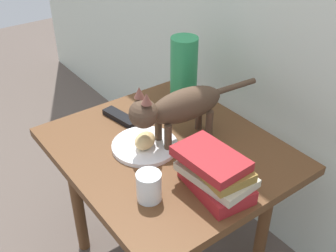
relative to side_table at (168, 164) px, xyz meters
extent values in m
cube|color=brown|center=(0.00, 0.00, 0.06)|extent=(0.74, 0.65, 0.03)
cylinder|color=brown|center=(-0.24, -0.24, -0.21)|extent=(0.04, 0.04, 0.51)
cylinder|color=brown|center=(-0.24, 0.24, -0.21)|extent=(0.04, 0.04, 0.51)
cylinder|color=brown|center=(0.24, 0.24, -0.21)|extent=(0.04, 0.04, 0.51)
cylinder|color=white|center=(-0.04, -0.06, 0.08)|extent=(0.21, 0.21, 0.01)
ellipsoid|color=#E0BC7A|center=(-0.03, -0.07, 0.11)|extent=(0.09, 0.10, 0.05)
cylinder|color=#4C3828|center=(0.02, -0.02, 0.12)|extent=(0.02, 0.02, 0.10)
cylinder|color=#4C3828|center=(-0.04, -0.01, 0.12)|extent=(0.02, 0.02, 0.10)
cylinder|color=#4C3828|center=(0.04, 0.14, 0.12)|extent=(0.02, 0.02, 0.10)
cylinder|color=#4C3828|center=(-0.02, 0.15, 0.12)|extent=(0.02, 0.02, 0.10)
ellipsoid|color=#4C3828|center=(0.00, 0.07, 0.21)|extent=(0.11, 0.27, 0.11)
sphere|color=#4C3828|center=(-0.01, -0.08, 0.22)|extent=(0.09, 0.09, 0.09)
cone|color=brown|center=(0.01, -0.08, 0.28)|extent=(0.03, 0.03, 0.03)
cone|color=brown|center=(-0.04, -0.08, 0.28)|extent=(0.03, 0.03, 0.03)
cylinder|color=#4C3828|center=(0.02, 0.27, 0.22)|extent=(0.03, 0.16, 0.02)
cube|color=maroon|center=(0.25, -0.01, 0.09)|extent=(0.22, 0.15, 0.04)
cube|color=#BCB299|center=(0.24, -0.02, 0.13)|extent=(0.22, 0.14, 0.02)
cube|color=olive|center=(0.24, -0.01, 0.15)|extent=(0.21, 0.14, 0.03)
cube|color=maroon|center=(0.23, -0.03, 0.18)|extent=(0.21, 0.14, 0.03)
cylinder|color=#288C51|center=(-0.19, 0.21, 0.21)|extent=(0.10, 0.10, 0.27)
cylinder|color=silver|center=(0.16, -0.18, 0.12)|extent=(0.07, 0.07, 0.08)
cylinder|color=silver|center=(0.16, -0.18, 0.10)|extent=(0.06, 0.06, 0.04)
cube|color=black|center=(-0.23, -0.04, 0.08)|extent=(0.16, 0.07, 0.02)
camera|label=1|loc=(0.87, -0.64, 0.86)|focal=43.82mm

